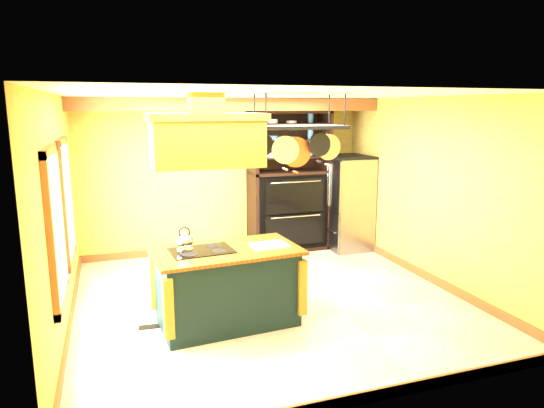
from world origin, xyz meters
TOP-DOWN VIEW (x-y plane):
  - floor at (0.00, 0.00)m, footprint 5.00×5.00m
  - ceiling at (0.00, 0.00)m, footprint 5.00×5.00m
  - wall_back at (0.00, 2.50)m, footprint 5.00×0.02m
  - wall_front at (0.00, -2.50)m, footprint 5.00×0.02m
  - wall_left at (-2.50, 0.00)m, footprint 0.02×5.00m
  - wall_right at (2.50, 0.00)m, footprint 0.02×5.00m
  - ceiling_beam at (0.00, 1.70)m, footprint 5.00×0.15m
  - window_near at (-2.47, -0.80)m, footprint 0.06×1.06m
  - window_far at (-2.47, 0.60)m, footprint 0.06×1.06m
  - kitchen_island at (-0.70, -0.52)m, footprint 1.76×1.07m
  - range_hood at (-0.90, -0.52)m, footprint 1.27×0.72m
  - pot_rack at (0.20, -0.51)m, footprint 1.15×0.53m
  - refrigerator at (2.12, 1.90)m, footprint 0.72×0.85m
  - hutch at (1.10, 2.23)m, footprint 1.41×0.64m
  - floor_register at (-1.59, -0.34)m, footprint 0.29×0.14m

SIDE VIEW (x-z plane):
  - floor at x=0.00m, z-range 0.00..0.00m
  - floor_register at x=-1.59m, z-range 0.00..0.01m
  - kitchen_island at x=-0.70m, z-range -0.09..1.02m
  - refrigerator at x=2.12m, z-range -0.02..1.64m
  - hutch at x=1.10m, z-range -0.30..2.20m
  - wall_back at x=0.00m, z-range 0.00..2.70m
  - wall_front at x=0.00m, z-range 0.00..2.70m
  - wall_left at x=-2.50m, z-range 0.00..2.70m
  - wall_right at x=2.50m, z-range 0.00..2.70m
  - window_near at x=-2.47m, z-range 0.62..2.18m
  - window_far at x=-2.47m, z-range 0.62..2.18m
  - pot_rack at x=0.20m, z-range 1.78..2.64m
  - range_hood at x=-0.90m, z-range 1.82..2.62m
  - ceiling_beam at x=0.00m, z-range 2.49..2.69m
  - ceiling at x=0.00m, z-range 2.70..2.70m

